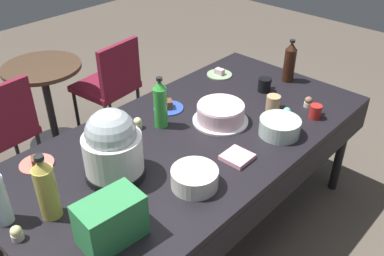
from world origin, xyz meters
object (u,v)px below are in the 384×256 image
object	(u,v)px
coffee_mug_black	(265,85)
soda_bottle_cola	(290,62)
cupcake_lemon	(308,102)
soda_bottle_lime_soda	(160,104)
cupcake_mint	(138,123)
dessert_plate_white	(114,122)
glass_salad_bowl	(280,127)
maroon_chair_left	(0,128)
cupcake_vanilla	(287,113)
potluck_table	(192,145)
slow_cooker	(112,147)
ceramic_snack_bowl	(195,178)
cupcake_cocoa	(17,233)
coffee_mug_red	(316,111)
round_cafe_table	(46,91)
dessert_plate_sage	(219,74)
soda_bottle_ginger_ale	(46,189)
soda_carton	(111,220)
dessert_plate_cobalt	(168,107)
maroon_chair_right	(111,82)
dessert_plate_coral	(37,163)
frosted_layer_cake	(221,113)
coffee_mug_tan	(273,103)

from	to	relation	value
coffee_mug_black	soda_bottle_cola	bearing A→B (deg)	-7.23
cupcake_lemon	soda_bottle_lime_soda	world-z (taller)	soda_bottle_lime_soda
cupcake_mint	soda_bottle_cola	world-z (taller)	soda_bottle_cola
dessert_plate_white	glass_salad_bowl	bearing A→B (deg)	-53.68
maroon_chair_left	cupcake_vanilla	bearing A→B (deg)	-55.95
potluck_table	slow_cooker	xyz separation A→B (m)	(-0.50, 0.04, 0.23)
slow_cooker	soda_bottle_cola	world-z (taller)	slow_cooker
ceramic_snack_bowl	cupcake_cocoa	size ratio (longest dim) A/B	3.32
cupcake_cocoa	maroon_chair_left	bearing A→B (deg)	69.25
slow_cooker	coffee_mug_red	distance (m)	1.23
glass_salad_bowl	cupcake_vanilla	distance (m)	0.19
cupcake_lemon	maroon_chair_left	size ratio (longest dim) A/B	0.08
soda_bottle_lime_soda	potluck_table	bearing A→B (deg)	-78.01
soda_bottle_cola	round_cafe_table	distance (m)	1.88
maroon_chair_left	coffee_mug_red	bearing A→B (deg)	-55.16
glass_salad_bowl	dessert_plate_sage	world-z (taller)	glass_salad_bowl
dessert_plate_white	soda_bottle_lime_soda	xyz separation A→B (m)	(0.18, -0.22, 0.13)
potluck_table	cupcake_mint	bearing A→B (deg)	118.60
slow_cooker	ceramic_snack_bowl	size ratio (longest dim) A/B	1.62
maroon_chair_left	dessert_plate_sage	bearing A→B (deg)	-36.38
ceramic_snack_bowl	dessert_plate_white	bearing A→B (deg)	83.49
soda_bottle_ginger_ale	cupcake_cocoa	bearing A→B (deg)	-173.68
soda_bottle_cola	soda_carton	bearing A→B (deg)	-171.70
dessert_plate_white	maroon_chair_left	xyz separation A→B (m)	(-0.32, 0.88, -0.27)
cupcake_vanilla	soda_carton	bearing A→B (deg)	179.54
cupcake_cocoa	dessert_plate_white	bearing A→B (deg)	26.70
coffee_mug_red	coffee_mug_black	bearing A→B (deg)	79.60
soda_bottle_cola	soda_bottle_lime_soda	distance (m)	1.02
dessert_plate_cobalt	soda_bottle_cola	size ratio (longest dim) A/B	0.63
coffee_mug_red	maroon_chair_right	size ratio (longest dim) A/B	0.13
cupcake_lemon	maroon_chair_left	world-z (taller)	maroon_chair_left
dessert_plate_coral	soda_bottle_lime_soda	size ratio (longest dim) A/B	0.56
frosted_layer_cake	dessert_plate_cobalt	world-z (taller)	frosted_layer_cake
potluck_table	slow_cooker	size ratio (longest dim) A/B	6.07
coffee_mug_tan	ceramic_snack_bowl	bearing A→B (deg)	-171.67
soda_carton	round_cafe_table	bearing A→B (deg)	73.26
ceramic_snack_bowl	dessert_plate_coral	size ratio (longest dim) A/B	1.30
cupcake_vanilla	coffee_mug_tan	distance (m)	0.11
glass_salad_bowl	soda_carton	bearing A→B (deg)	176.08
maroon_chair_right	slow_cooker	bearing A→B (deg)	-126.01
dessert_plate_coral	cupcake_cocoa	distance (m)	0.50
potluck_table	maroon_chair_left	xyz separation A→B (m)	(-0.54, 1.30, -0.20)
coffee_mug_tan	dessert_plate_coral	bearing A→B (deg)	155.76
cupcake_cocoa	maroon_chair_right	size ratio (longest dim) A/B	0.08
dessert_plate_coral	coffee_mug_tan	world-z (taller)	coffee_mug_tan
cupcake_cocoa	soda_bottle_lime_soda	world-z (taller)	soda_bottle_lime_soda
soda_bottle_ginger_ale	coffee_mug_tan	size ratio (longest dim) A/B	2.49
soda_bottle_lime_soda	cupcake_vanilla	bearing A→B (deg)	-40.61
frosted_layer_cake	cupcake_mint	distance (m)	0.48
soda_bottle_lime_soda	coffee_mug_tan	distance (m)	0.70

